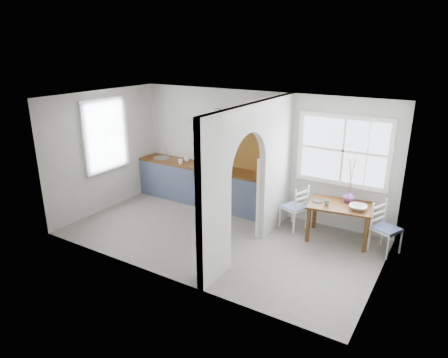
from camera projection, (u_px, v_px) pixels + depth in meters
The scene contains 26 objects.
floor at pixel (218, 237), 7.62m from camera, with size 5.80×3.20×0.01m, color gray.
ceiling at pixel (217, 100), 6.79m from camera, with size 5.80×3.20×0.01m, color silver.
walls at pixel (218, 172), 7.20m from camera, with size 5.81×3.21×2.60m.
partition at pixel (254, 170), 6.85m from camera, with size 0.12×3.20×2.60m.
kitchen_window at pixel (104, 135), 8.51m from camera, with size 0.10×1.16×1.50m, color white, non-canonical shape.
nook_window at pixel (343, 151), 7.47m from camera, with size 1.76×0.10×1.30m, color white, non-canonical shape.
counter at pixel (207, 185), 9.10m from camera, with size 3.50×0.60×0.90m.
sink at pixel (162, 158), 9.59m from camera, with size 0.40×0.40×0.02m, color #BABCC1.
backsplash at pixel (249, 150), 8.56m from camera, with size 1.65×0.03×0.90m, color brown.
shelf at pixel (248, 120), 8.28m from camera, with size 1.75×0.20×0.21m.
pendant_lamp at pixel (255, 130), 7.87m from camera, with size 0.26×0.26×0.16m, color beige.
utensil_rail at pixel (270, 158), 7.58m from camera, with size 0.02×0.02×0.50m, color #BABCC1.
dining_table at pixel (339, 222), 7.43m from camera, with size 1.13×0.75×0.71m, color #5B2E11, non-canonical shape.
chair_left at pixel (294, 207), 7.88m from camera, with size 0.41×0.41×0.90m, color white, non-canonical shape.
chair_right at pixel (387, 228), 6.94m from camera, with size 0.41×0.41×0.91m, color white, non-canonical shape.
kettle at pixel (261, 172), 8.14m from camera, with size 0.21×0.16×0.25m, color silver, non-canonical shape.
mug_a at pixel (181, 162), 9.09m from camera, with size 0.12×0.12×0.11m, color white.
mug_b at pixel (187, 159), 9.29m from camera, with size 0.14×0.14×0.11m, color silver.
knife_block at pixel (209, 160), 9.01m from camera, with size 0.10×0.14×0.23m, color black.
jar at pixel (199, 160), 9.11m from camera, with size 0.11×0.11×0.17m, color brown.
towel_magenta at pixel (268, 213), 8.03m from camera, with size 0.02×0.03×0.59m, color #BC185F.
towel_orange at pixel (268, 214), 8.02m from camera, with size 0.02×0.03×0.51m, color #C36824.
bowl at pixel (358, 207), 7.09m from camera, with size 0.31×0.31×0.08m, color silver.
table_cup at pixel (327, 202), 7.28m from camera, with size 0.11×0.11×0.10m, color #66966E.
plate at pixel (318, 201), 7.46m from camera, with size 0.20×0.20×0.02m, color #2F2323.
vase at pixel (349, 196), 7.40m from camera, with size 0.21×0.21×0.22m, color #6E3579.
Camera 1 is at (3.69, -5.79, 3.49)m, focal length 32.00 mm.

